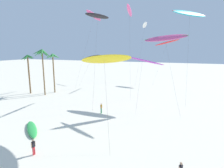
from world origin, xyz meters
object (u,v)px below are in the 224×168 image
Objects in this scene: palm_tree_2 at (42,56)px; flying_kite_7 at (167,42)px; flying_kite_3 at (190,14)px; person_near_left at (33,146)px; palm_tree_1 at (53,59)px; flying_kite_4 at (130,11)px; flying_kite_6 at (142,60)px; flying_kite_5 at (165,38)px; flying_kite_2 at (94,16)px; palm_tree_0 at (28,62)px; person_near_right at (101,108)px; flying_kite_10 at (98,16)px; flying_kite_1 at (104,59)px; flying_kite_9 at (92,57)px; flying_kite_8 at (145,25)px; grounded_kite_0 at (32,129)px.

flying_kite_7 is (24.68, 28.10, 3.65)m from palm_tree_2.
person_near_left is at bearing -118.15° from flying_kite_3.
palm_tree_1 is 21.24m from flying_kite_4.
flying_kite_6 is 0.69× the size of flying_kite_7.
palm_tree_2 is at bearing 177.82° from flying_kite_5.
flying_kite_4 is (12.59, -7.24, -0.96)m from flying_kite_2.
person_near_right is (22.09, -6.45, -6.60)m from palm_tree_0.
palm_tree_1 is at bearing -163.09° from flying_kite_4.
palm_tree_2 is 0.62× the size of flying_kite_10.
palm_tree_0 is at bearing 163.73° from person_near_right.
flying_kite_3 reaches higher than palm_tree_1.
person_near_left is (-4.43, -7.78, -8.48)m from flying_kite_1.
flying_kite_1 is 6.11× the size of person_near_left.
palm_tree_0 is at bearing 175.59° from flying_kite_10.
palm_tree_1 is 17.89m from flying_kite_2.
palm_tree_2 is 1.02× the size of flying_kite_1.
flying_kite_5 is 32.32m from flying_kite_9.
palm_tree_1 is 0.51× the size of flying_kite_8.
flying_kite_6 is (4.81, -7.18, -10.43)m from flying_kite_4.
flying_kite_10 is (14.92, -1.56, 7.48)m from palm_tree_2.
flying_kite_7 is at bearing 84.81° from flying_kite_1.
flying_kite_10 is at bearing -161.74° from flying_kite_6.
flying_kite_1 is 0.78× the size of flying_kite_5.
flying_kite_4 is 23.33m from person_near_right.
flying_kite_8 reaches higher than flying_kite_6.
person_near_right is (-6.90, -34.62, -11.78)m from flying_kite_7.
flying_kite_10 is 3.31× the size of grounded_kite_0.
flying_kite_4 is at bearing 123.83° from flying_kite_6.
flying_kite_2 is (5.47, 15.49, 10.89)m from palm_tree_2.
flying_kite_7 is 47.44m from grounded_kite_0.
flying_kite_4 is at bearing -108.45° from flying_kite_7.
flying_kite_8 reaches higher than flying_kite_9.
flying_kite_7 is (3.67, 40.45, 3.32)m from flying_kite_1.
palm_tree_1 is 25.56m from flying_kite_1.
grounded_kite_0 is (9.65, -35.34, -7.93)m from flying_kite_9.
flying_kite_1 is 22.92m from flying_kite_4.
flying_kite_5 is 7.62× the size of person_near_right.
flying_kite_5 is at bearing 62.30° from flying_kite_1.
flying_kite_10 reaches higher than palm_tree_2.
flying_kite_10 reaches higher than flying_kite_5.
flying_kite_10 is 21.93m from grounded_kite_0.
palm_tree_0 is 26.47m from flying_kite_4.
person_near_right is at bearing -20.14° from palm_tree_2.
flying_kite_10 is (-7.94, -2.62, 7.98)m from flying_kite_6.
palm_tree_0 is 28.20m from flying_kite_1.
flying_kite_8 is at bearing 94.28° from flying_kite_1.
flying_kite_8 reaches higher than flying_kite_3.
flying_kite_1 is 22.00m from flying_kite_3.
palm_tree_0 is at bearing 135.90° from grounded_kite_0.
person_near_left is at bearing -99.54° from flying_kite_7.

